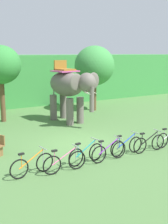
% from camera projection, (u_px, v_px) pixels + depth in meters
% --- Properties ---
extents(ground_plane, '(80.00, 80.00, 0.00)m').
position_uv_depth(ground_plane, '(82.00, 144.00, 13.49)').
color(ground_plane, '#4C753D').
extents(foliage_hedge, '(36.00, 6.00, 4.03)m').
position_uv_depth(foliage_hedge, '(5.00, 79.00, 24.15)').
color(foliage_hedge, '#3D8E42').
rests_on(foliage_hedge, ground).
extents(tree_center_left, '(2.47, 2.47, 4.70)m').
position_uv_depth(tree_center_left, '(0.00, 65.00, 17.21)').
color(tree_center_left, brown).
rests_on(tree_center_left, ground).
extents(tree_left, '(2.90, 2.90, 4.74)m').
position_uv_depth(tree_left, '(94.00, 66.00, 20.74)').
color(tree_left, brown).
rests_on(tree_left, ground).
extents(elephant, '(2.21, 4.23, 3.78)m').
position_uv_depth(elephant, '(69.00, 87.00, 17.28)').
color(elephant, '#665E56').
rests_on(elephant, ground).
extents(bike_orange, '(1.70, 0.52, 0.92)m').
position_uv_depth(bike_orange, '(32.00, 165.00, 10.01)').
color(bike_orange, black).
rests_on(bike_orange, ground).
extents(bike_pink, '(1.71, 0.52, 0.92)m').
position_uv_depth(bike_pink, '(65.00, 162.00, 10.28)').
color(bike_pink, black).
rests_on(bike_pink, ground).
extents(bike_teal, '(1.70, 0.52, 0.92)m').
position_uv_depth(bike_teal, '(86.00, 154.00, 11.09)').
color(bike_teal, black).
rests_on(bike_teal, ground).
extents(bike_purple, '(1.71, 0.52, 0.92)m').
position_uv_depth(bike_purple, '(109.00, 151.00, 11.36)').
color(bike_purple, black).
rests_on(bike_purple, ground).
extents(bike_blue, '(1.71, 0.52, 0.92)m').
position_uv_depth(bike_blue, '(126.00, 146.00, 12.04)').
color(bike_blue, black).
rests_on(bike_blue, ground).
extents(bike_black, '(1.71, 0.52, 0.92)m').
position_uv_depth(bike_black, '(149.00, 143.00, 12.38)').
color(bike_black, black).
rests_on(bike_black, ground).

